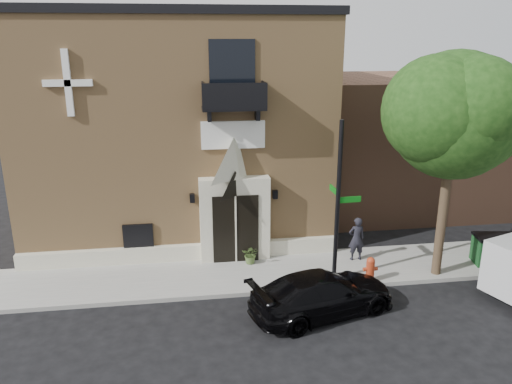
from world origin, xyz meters
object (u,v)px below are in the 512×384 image
(dumpster, at_px, (497,249))
(pedestrian_near, at_px, (356,239))
(fire_hydrant, at_px, (370,269))
(street_sign, at_px, (338,202))
(black_sedan, at_px, (323,294))

(dumpster, xyz_separation_m, pedestrian_near, (-5.10, 1.07, 0.29))
(fire_hydrant, distance_m, dumpster, 5.23)
(street_sign, height_order, dumpster, street_sign)
(pedestrian_near, bearing_deg, fire_hydrant, 86.92)
(pedestrian_near, bearing_deg, black_sedan, 55.97)
(dumpster, bearing_deg, street_sign, -166.74)
(street_sign, distance_m, pedestrian_near, 2.71)
(street_sign, bearing_deg, dumpster, 0.06)
(dumpster, bearing_deg, fire_hydrant, -162.02)
(fire_hydrant, distance_m, pedestrian_near, 1.80)
(dumpster, height_order, pedestrian_near, pedestrian_near)
(street_sign, height_order, fire_hydrant, street_sign)
(black_sedan, relative_size, pedestrian_near, 2.76)
(street_sign, bearing_deg, pedestrian_near, 45.20)
(street_sign, height_order, pedestrian_near, street_sign)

